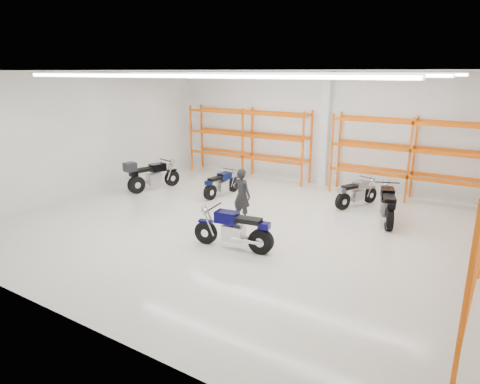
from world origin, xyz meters
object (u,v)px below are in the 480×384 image
Objects in this scene: motorcycle_main at (236,231)px; motorcycle_back_d at (387,206)px; motorcycle_back_b at (221,185)px; standing_man at (242,195)px; motorcycle_back_c at (355,194)px; motorcycle_back_a at (150,176)px; structural_column at (325,130)px.

motorcycle_back_d is (2.76, 4.24, 0.01)m from motorcycle_main.
motorcycle_back_b is 2.89m from standing_man.
motorcycle_back_c is 4.19m from standing_man.
standing_man is (4.90, -1.07, 0.25)m from motorcycle_back_a.
motorcycle_back_a is 8.80m from motorcycle_back_d.
structural_column is at bearing -90.47° from standing_man.
standing_man is (-1.05, 1.92, 0.32)m from motorcycle_main.
structural_column reaches higher than motorcycle_back_c.
motorcycle_main is at bearing -50.19° from motorcycle_back_b.
motorcycle_back_b is at bearing -176.03° from motorcycle_back_d.
structural_column reaches higher than motorcycle_back_b.
motorcycle_back_a is at bearing 153.35° from motorcycle_main.
structural_column reaches higher than motorcycle_main.
motorcycle_back_c is (4.61, 1.45, 0.01)m from motorcycle_back_b.
motorcycle_back_d reaches higher than motorcycle_back_b.
motorcycle_back_d is at bearing -38.01° from motorcycle_back_c.
motorcycle_main is at bearing -123.04° from motorcycle_back_d.
structural_column is at bearing 94.68° from motorcycle_main.
motorcycle_back_d is 4.47m from standing_man.
motorcycle_back_a reaches higher than motorcycle_back_c.
motorcycle_back_d is (1.33, -1.04, 0.07)m from motorcycle_back_c.
motorcycle_main reaches higher than motorcycle_back_b.
structural_column reaches higher than standing_man.
motorcycle_back_d is at bearing -144.47° from standing_man.
motorcycle_back_b is at bearing -37.52° from standing_man.
motorcycle_back_b is 4.84m from motorcycle_back_c.
structural_column is at bearing 136.92° from motorcycle_back_d.
standing_man is at bearing -126.39° from motorcycle_back_c.
standing_man is at bearing -12.28° from motorcycle_back_a.
motorcycle_back_c is (7.38, 2.29, -0.14)m from motorcycle_back_a.
motorcycle_main is 4.98m from motorcycle_back_b.
motorcycle_back_d is at bearing 3.97° from motorcycle_back_b.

